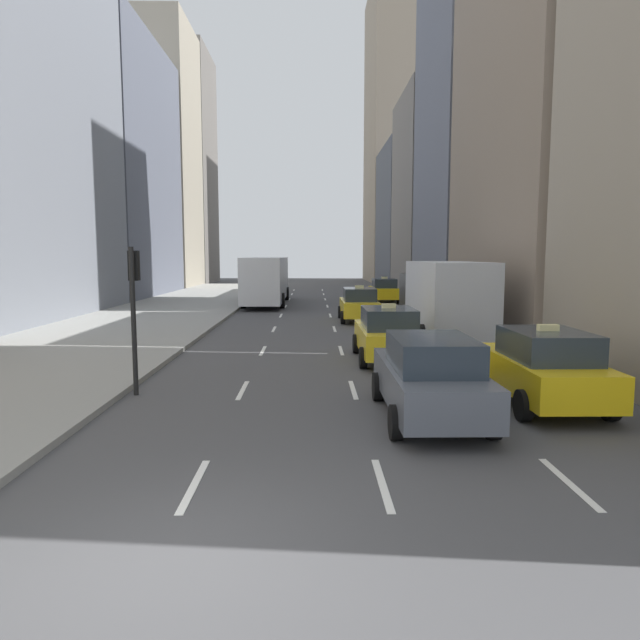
% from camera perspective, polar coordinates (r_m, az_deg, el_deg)
% --- Properties ---
extents(ground_plane, '(160.00, 160.00, 0.00)m').
position_cam_1_polar(ground_plane, '(7.19, -14.24, -21.90)').
color(ground_plane, '#474749').
extents(sidewalk_left, '(8.00, 66.00, 0.15)m').
position_cam_1_polar(sidewalk_left, '(34.39, -15.23, 0.71)').
color(sidewalk_left, gray).
rests_on(sidewalk_left, ground).
extents(lane_markings, '(5.72, 56.00, 0.01)m').
position_cam_1_polar(lane_markings, '(29.36, 1.22, -0.15)').
color(lane_markings, white).
rests_on(lane_markings, ground).
extents(building_row_left, '(6.00, 72.94, 35.18)m').
position_cam_1_polar(building_row_left, '(43.99, -22.97, 20.04)').
color(building_row_left, gray).
rests_on(building_row_left, ground).
extents(building_row_right, '(6.00, 77.87, 37.18)m').
position_cam_1_polar(building_row_right, '(48.97, 12.15, 18.65)').
color(building_row_right, gray).
rests_on(building_row_right, ground).
extents(taxi_lead, '(2.02, 4.40, 1.87)m').
position_cam_1_polar(taxi_lead, '(29.59, 3.92, 1.59)').
color(taxi_lead, yellow).
rests_on(taxi_lead, ground).
extents(taxi_second, '(2.02, 4.40, 1.87)m').
position_cam_1_polar(taxi_second, '(41.74, 6.40, 2.98)').
color(taxi_second, yellow).
rests_on(taxi_second, ground).
extents(taxi_third, '(2.02, 4.40, 1.87)m').
position_cam_1_polar(taxi_third, '(18.53, 6.77, -1.37)').
color(taxi_third, yellow).
rests_on(taxi_third, ground).
extents(taxi_fourth, '(2.02, 4.40, 1.87)m').
position_cam_1_polar(taxi_fourth, '(13.93, 21.38, -4.36)').
color(taxi_fourth, yellow).
rests_on(taxi_fourth, ground).
extents(sedan_black_near, '(2.02, 4.66, 1.75)m').
position_cam_1_polar(sedan_black_near, '(12.09, 10.92, -5.59)').
color(sedan_black_near, '#565B66').
rests_on(sedan_black_near, ground).
extents(city_bus, '(2.80, 11.61, 3.25)m').
position_cam_1_polar(city_bus, '(40.00, -5.38, 4.14)').
color(city_bus, silver).
rests_on(city_bus, ground).
extents(box_truck, '(2.58, 8.40, 3.15)m').
position_cam_1_polar(box_truck, '(23.41, 12.13, 2.20)').
color(box_truck, '#262628').
rests_on(box_truck, ground).
extents(traffic_light_pole, '(0.24, 0.42, 3.60)m').
position_cam_1_polar(traffic_light_pole, '(14.49, -18.12, 2.26)').
color(traffic_light_pole, black).
rests_on(traffic_light_pole, ground).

